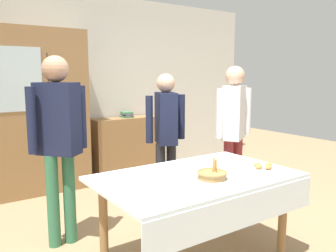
{
  "coord_description": "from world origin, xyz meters",
  "views": [
    {
      "loc": [
        -1.73,
        -2.31,
        1.55
      ],
      "look_at": [
        0.0,
        0.2,
        1.1
      ],
      "focal_mm": 37.3,
      "sensor_mm": 36.0,
      "label": 1
    }
  ],
  "objects_px": {
    "wall_cabinet": "(10,114)",
    "person_near_right_end": "(58,132)",
    "book_stack": "(127,115)",
    "tea_cup_mid_left": "(152,178)",
    "pastry_plate": "(263,167)",
    "person_by_cabinet": "(166,128)",
    "bookshelf_low": "(127,146)",
    "dining_table": "(199,189)",
    "bread_basket": "(212,174)",
    "tea_cup_far_right": "(211,160)",
    "spoon_near_right": "(232,160)",
    "person_behind_table_right": "(234,123)",
    "spoon_center": "(126,176)",
    "tea_cup_far_left": "(146,195)"
  },
  "relations": [
    {
      "from": "dining_table",
      "to": "tea_cup_mid_left",
      "type": "distance_m",
      "value": 0.42
    },
    {
      "from": "pastry_plate",
      "to": "person_by_cabinet",
      "type": "xyz_separation_m",
      "value": [
        -0.11,
        1.31,
        0.18
      ]
    },
    {
      "from": "tea_cup_mid_left",
      "to": "bread_basket",
      "type": "bearing_deg",
      "value": -26.22
    },
    {
      "from": "dining_table",
      "to": "person_behind_table_right",
      "type": "height_order",
      "value": "person_behind_table_right"
    },
    {
      "from": "tea_cup_mid_left",
      "to": "person_behind_table_right",
      "type": "bearing_deg",
      "value": 23.54
    },
    {
      "from": "book_stack",
      "to": "tea_cup_mid_left",
      "type": "relative_size",
      "value": 1.57
    },
    {
      "from": "book_stack",
      "to": "person_by_cabinet",
      "type": "distance_m",
      "value": 1.51
    },
    {
      "from": "person_by_cabinet",
      "to": "bookshelf_low",
      "type": "bearing_deg",
      "value": 79.24
    },
    {
      "from": "person_by_cabinet",
      "to": "tea_cup_far_left",
      "type": "bearing_deg",
      "value": -128.41
    },
    {
      "from": "tea_cup_far_left",
      "to": "person_by_cabinet",
      "type": "distance_m",
      "value": 1.76
    },
    {
      "from": "wall_cabinet",
      "to": "dining_table",
      "type": "bearing_deg",
      "value": -70.83
    },
    {
      "from": "book_stack",
      "to": "tea_cup_far_left",
      "type": "relative_size",
      "value": 1.57
    },
    {
      "from": "person_by_cabinet",
      "to": "person_behind_table_right",
      "type": "distance_m",
      "value": 0.78
    },
    {
      "from": "tea_cup_far_right",
      "to": "tea_cup_far_left",
      "type": "distance_m",
      "value": 1.08
    },
    {
      "from": "bookshelf_low",
      "to": "wall_cabinet",
      "type": "bearing_deg",
      "value": -178.25
    },
    {
      "from": "bread_basket",
      "to": "person_behind_table_right",
      "type": "bearing_deg",
      "value": 38.29
    },
    {
      "from": "tea_cup_far_left",
      "to": "bread_basket",
      "type": "height_order",
      "value": "bread_basket"
    },
    {
      "from": "tea_cup_far_left",
      "to": "spoon_near_right",
      "type": "height_order",
      "value": "tea_cup_far_left"
    },
    {
      "from": "wall_cabinet",
      "to": "person_near_right_end",
      "type": "distance_m",
      "value": 1.62
    },
    {
      "from": "bread_basket",
      "to": "person_behind_table_right",
      "type": "height_order",
      "value": "person_behind_table_right"
    },
    {
      "from": "bread_basket",
      "to": "pastry_plate",
      "type": "relative_size",
      "value": 0.86
    },
    {
      "from": "pastry_plate",
      "to": "person_near_right_end",
      "type": "bearing_deg",
      "value": 141.04
    },
    {
      "from": "spoon_near_right",
      "to": "spoon_center",
      "type": "bearing_deg",
      "value": 174.99
    },
    {
      "from": "tea_cup_far_right",
      "to": "spoon_near_right",
      "type": "height_order",
      "value": "tea_cup_far_right"
    },
    {
      "from": "dining_table",
      "to": "bookshelf_low",
      "type": "height_order",
      "value": "bookshelf_low"
    },
    {
      "from": "pastry_plate",
      "to": "person_near_right_end",
      "type": "relative_size",
      "value": 0.16
    },
    {
      "from": "pastry_plate",
      "to": "wall_cabinet",
      "type": "bearing_deg",
      "value": 118.41
    },
    {
      "from": "tea_cup_mid_left",
      "to": "bookshelf_low",
      "type": "bearing_deg",
      "value": 66.0
    },
    {
      "from": "spoon_center",
      "to": "pastry_plate",
      "type": "bearing_deg",
      "value": -24.19
    },
    {
      "from": "pastry_plate",
      "to": "person_near_right_end",
      "type": "distance_m",
      "value": 1.81
    },
    {
      "from": "wall_cabinet",
      "to": "spoon_near_right",
      "type": "distance_m",
      "value": 2.81
    },
    {
      "from": "bread_basket",
      "to": "tea_cup_far_left",
      "type": "bearing_deg",
      "value": -171.51
    },
    {
      "from": "bookshelf_low",
      "to": "tea_cup_mid_left",
      "type": "bearing_deg",
      "value": -114.0
    },
    {
      "from": "wall_cabinet",
      "to": "tea_cup_mid_left",
      "type": "distance_m",
      "value": 2.57
    },
    {
      "from": "bookshelf_low",
      "to": "person_by_cabinet",
      "type": "height_order",
      "value": "person_by_cabinet"
    },
    {
      "from": "wall_cabinet",
      "to": "tea_cup_far_left",
      "type": "relative_size",
      "value": 16.38
    },
    {
      "from": "tea_cup_far_left",
      "to": "person_by_cabinet",
      "type": "height_order",
      "value": "person_by_cabinet"
    },
    {
      "from": "tea_cup_far_right",
      "to": "person_near_right_end",
      "type": "relative_size",
      "value": 0.08
    },
    {
      "from": "spoon_near_right",
      "to": "person_behind_table_right",
      "type": "relative_size",
      "value": 0.07
    },
    {
      "from": "pastry_plate",
      "to": "spoon_center",
      "type": "xyz_separation_m",
      "value": [
        -1.06,
        0.48,
        -0.01
      ]
    },
    {
      "from": "book_stack",
      "to": "bread_basket",
      "type": "bearing_deg",
      "value": -104.55
    },
    {
      "from": "spoon_center",
      "to": "tea_cup_far_right",
      "type": "bearing_deg",
      "value": -4.46
    },
    {
      "from": "tea_cup_far_right",
      "to": "person_by_cabinet",
      "type": "height_order",
      "value": "person_by_cabinet"
    },
    {
      "from": "bread_basket",
      "to": "person_near_right_end",
      "type": "xyz_separation_m",
      "value": [
        -0.84,
        1.09,
        0.27
      ]
    },
    {
      "from": "wall_cabinet",
      "to": "book_stack",
      "type": "distance_m",
      "value": 1.66
    },
    {
      "from": "wall_cabinet",
      "to": "person_near_right_end",
      "type": "bearing_deg",
      "value": -86.72
    },
    {
      "from": "tea_cup_mid_left",
      "to": "spoon_center",
      "type": "relative_size",
      "value": 1.09
    },
    {
      "from": "dining_table",
      "to": "book_stack",
      "type": "distance_m",
      "value": 2.76
    },
    {
      "from": "pastry_plate",
      "to": "spoon_near_right",
      "type": "bearing_deg",
      "value": 88.06
    },
    {
      "from": "dining_table",
      "to": "spoon_center",
      "type": "xyz_separation_m",
      "value": [
        -0.48,
        0.32,
        0.11
      ]
    }
  ]
}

